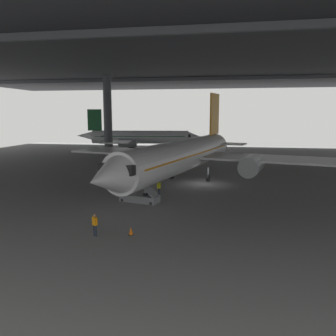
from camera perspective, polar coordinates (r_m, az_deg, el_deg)
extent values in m
plane|color=slate|center=(42.64, 5.50, -2.65)|extent=(110.00, 110.00, 0.00)
cylinder|color=#4C4F54|center=(70.13, -10.06, 8.46)|extent=(1.66, 1.66, 16.19)
cube|color=#38383D|center=(56.10, 6.92, 17.35)|extent=(121.00, 99.00, 1.20)
cube|color=#4C4F54|center=(31.65, 4.27, 22.16)|extent=(115.50, 0.50, 0.70)
cube|color=#4C4F54|center=(72.33, 7.64, 14.64)|extent=(115.50, 0.50, 0.70)
cylinder|color=white|center=(41.89, 2.36, 2.07)|extent=(10.80, 28.89, 3.87)
cone|color=white|center=(27.71, -10.14, -1.63)|extent=(4.81, 5.43, 3.79)
cube|color=black|center=(29.65, -7.51, 0.08)|extent=(3.85, 3.43, 0.85)
cone|color=white|center=(57.09, 8.40, 4.21)|extent=(4.70, 6.80, 3.29)
cube|color=orange|center=(54.55, 7.81, 8.96)|extent=(1.27, 4.15, 6.33)
cube|color=white|center=(53.02, 10.20, 4.02)|extent=(5.54, 4.27, 0.16)
cube|color=white|center=(54.56, 4.66, 4.27)|extent=(5.54, 4.27, 0.16)
cube|color=white|center=(43.96, 16.89, 1.51)|extent=(17.40, 10.77, 0.24)
cylinder|color=#9EA3A8|center=(42.28, 13.88, 0.43)|extent=(3.55, 5.46, 2.40)
cube|color=white|center=(50.50, -6.28, 2.76)|extent=(17.40, 10.77, 0.24)
cylinder|color=#9EA3A8|center=(47.80, -5.52, 1.61)|extent=(3.55, 5.46, 2.40)
cube|color=orange|center=(41.85, 2.36, 2.47)|extent=(10.36, 26.86, 0.16)
cylinder|color=#9EA3A8|center=(33.61, -3.80, -3.61)|extent=(0.20, 0.20, 1.15)
cylinder|color=black|center=(33.79, -3.79, -4.94)|extent=(0.51, 0.95, 0.90)
cylinder|color=#9EA3A8|center=(44.00, 6.77, -0.65)|extent=(0.20, 0.20, 1.15)
cylinder|color=black|center=(44.14, 6.75, -1.68)|extent=(0.51, 0.95, 0.90)
cylinder|color=#9EA3A8|center=(45.74, 0.70, -0.22)|extent=(0.20, 0.20, 1.15)
cylinder|color=black|center=(45.88, 0.70, -1.21)|extent=(0.51, 0.95, 0.90)
cube|color=slate|center=(33.93, -4.77, -5.07)|extent=(4.14, 2.41, 0.70)
cube|color=slate|center=(33.52, -4.81, -1.97)|extent=(3.83, 2.15, 3.12)
cube|color=slate|center=(34.16, -7.45, 0.76)|extent=(1.38, 1.53, 0.12)
cylinder|color=black|center=(33.58, -8.00, 1.47)|extent=(0.06, 0.06, 1.00)
cylinder|color=black|center=(34.60, -6.94, 1.71)|extent=(0.06, 0.06, 1.00)
cylinder|color=black|center=(34.18, -7.69, -5.36)|extent=(0.32, 0.19, 0.30)
cylinder|color=black|center=(35.34, -6.49, -4.86)|extent=(0.32, 0.19, 0.30)
cylinder|color=black|center=(32.65, -2.90, -5.97)|extent=(0.32, 0.19, 0.30)
cylinder|color=black|center=(33.87, -1.82, -5.41)|extent=(0.32, 0.19, 0.30)
cylinder|color=#232838|center=(25.10, -12.26, -10.19)|extent=(0.14, 0.14, 0.82)
cylinder|color=#232838|center=(24.97, -12.01, -10.29)|extent=(0.14, 0.14, 0.82)
cube|color=orange|center=(24.81, -12.19, -8.71)|extent=(0.42, 0.37, 0.58)
cylinder|color=orange|center=(24.98, -12.51, -8.53)|extent=(0.09, 0.09, 0.55)
cylinder|color=orange|center=(24.63, -11.86, -8.76)|extent=(0.09, 0.09, 0.55)
sphere|color=#8C6647|center=(24.69, -12.22, -7.79)|extent=(0.22, 0.22, 0.22)
cylinder|color=#232838|center=(36.17, -1.45, -4.04)|extent=(0.14, 0.14, 0.84)
cylinder|color=#232838|center=(36.03, -1.61, -4.09)|extent=(0.14, 0.14, 0.84)
cube|color=yellow|center=(35.94, -1.54, -2.95)|extent=(0.34, 0.42, 0.60)
cylinder|color=yellow|center=(36.12, -1.33, -2.84)|extent=(0.09, 0.09, 0.57)
cylinder|color=yellow|center=(35.75, -1.74, -2.96)|extent=(0.09, 0.09, 0.57)
sphere|color=brown|center=(35.86, -1.54, -2.28)|extent=(0.23, 0.23, 0.23)
cylinder|color=white|center=(82.71, -4.67, 5.20)|extent=(23.35, 6.25, 3.10)
cone|color=white|center=(82.21, 4.38, 5.18)|extent=(4.11, 3.52, 3.04)
cube|color=black|center=(82.13, 3.01, 5.46)|extent=(2.51, 2.91, 0.68)
cone|color=white|center=(85.19, -13.41, 5.30)|extent=(5.28, 3.29, 2.64)
cube|color=#19592D|center=(84.55, -12.21, 7.88)|extent=(3.39, 0.70, 5.08)
cube|color=white|center=(86.59, -11.23, 5.53)|extent=(3.06, 4.26, 0.16)
cube|color=white|center=(82.37, -11.92, 5.34)|extent=(3.06, 4.26, 0.16)
cube|color=white|center=(91.19, -6.43, 5.32)|extent=(7.37, 13.63, 0.24)
cylinder|color=#9EA3A8|center=(89.45, -5.49, 4.92)|extent=(4.26, 2.46, 1.92)
cube|color=white|center=(75.35, -8.22, 4.53)|extent=(7.37, 13.63, 0.24)
cylinder|color=#9EA3A8|center=(76.65, -6.76, 4.23)|extent=(4.26, 2.46, 1.92)
cube|color=#19592D|center=(82.70, -4.67, 5.36)|extent=(21.68, 6.08, 0.16)
cylinder|color=#9EA3A8|center=(82.32, 0.73, 3.88)|extent=(0.20, 0.20, 1.15)
cylinder|color=black|center=(82.39, 0.73, 3.32)|extent=(0.93, 0.42, 0.90)
cylinder|color=#9EA3A8|center=(85.28, -6.00, 4.01)|extent=(0.20, 0.20, 1.15)
cylinder|color=black|center=(85.35, -5.99, 3.47)|extent=(0.93, 0.42, 0.90)
cylinder|color=#9EA3A8|center=(81.03, -6.42, 3.74)|extent=(0.20, 0.20, 1.15)
cylinder|color=black|center=(81.11, -6.41, 3.18)|extent=(0.93, 0.42, 0.90)
cube|color=black|center=(25.02, -6.23, -11.05)|extent=(0.36, 0.36, 0.04)
cone|color=orange|center=(24.92, -6.24, -10.40)|extent=(0.30, 0.30, 0.56)
cube|color=yellow|center=(55.09, 2.11, 0.61)|extent=(1.81, 2.46, 0.70)
cylinder|color=black|center=(54.19, 2.27, 0.11)|extent=(0.31, 0.47, 0.44)
cylinder|color=black|center=(54.66, 1.22, 0.19)|extent=(0.31, 0.47, 0.44)
cylinder|color=black|center=(55.62, 2.97, 0.34)|extent=(0.31, 0.47, 0.44)
cylinder|color=black|center=(56.08, 1.95, 0.42)|extent=(0.31, 0.47, 0.44)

